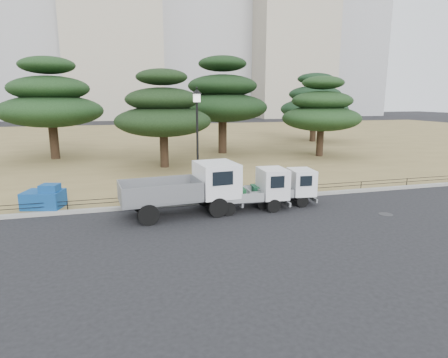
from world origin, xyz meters
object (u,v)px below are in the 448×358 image
object	(u,v)px
truck_large	(187,187)
truck_kei_rear	(285,187)
street_lamp	(197,126)
tarp_pile	(44,198)
truck_kei_front	(254,190)

from	to	relation	value
truck_large	truck_kei_rear	distance (m)	4.79
street_lamp	tarp_pile	size ratio (longest dim) A/B	2.76
truck_large	street_lamp	world-z (taller)	street_lamp
truck_kei_rear	truck_large	bearing A→B (deg)	-171.27
truck_kei_front	truck_kei_rear	xyz separation A→B (m)	(1.70, 0.38, -0.09)
truck_large	tarp_pile	distance (m)	6.55
street_lamp	tarp_pile	xyz separation A→B (m)	(-6.97, 0.48, -3.12)
truck_large	truck_kei_front	world-z (taller)	truck_large
truck_large	truck_kei_front	distance (m)	3.08
truck_kei_front	street_lamp	bearing A→B (deg)	143.49
truck_kei_front	street_lamp	xyz separation A→B (m)	(-2.25, 1.80, 2.78)
truck_kei_rear	street_lamp	bearing A→B (deg)	165.81
truck_kei_rear	street_lamp	size ratio (longest dim) A/B	0.63
truck_kei_rear	truck_kei_front	bearing A→B (deg)	-161.75
truck_kei_front	truck_large	bearing A→B (deg)	179.99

